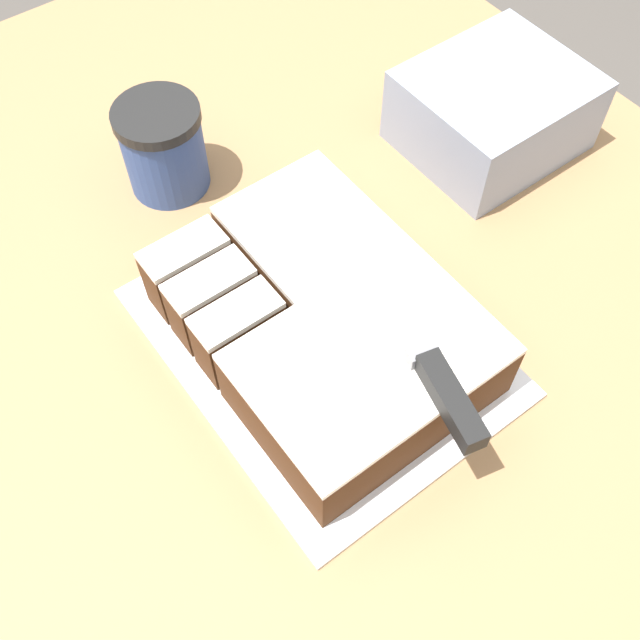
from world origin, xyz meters
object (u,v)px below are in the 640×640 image
Objects in this scene: cake at (324,321)px; coffee_cup at (163,148)px; cake_board at (320,342)px; knife at (426,360)px; storage_box at (493,111)px.

cake is 0.30m from coffee_cup.
cake is (0.00, 0.00, 0.04)m from cake_board.
cake_board is at bearing 28.97° from knife.
cake is 1.02× the size of knife.
cake is 0.36m from storage_box.
coffee_cup is 0.54× the size of storage_box.
storage_box reaches higher than cake.
knife is (0.11, 0.03, 0.09)m from cake_board.
storage_box is (-0.23, 0.32, -0.04)m from knife.
cake_board is 3.36× the size of coffee_cup.
coffee_cup is 0.39m from storage_box.
cake_board is 0.37m from storage_box.
coffee_cup is at bearing 19.03° from knife.
cake_board is 0.04m from cake.
knife is 2.82× the size of coffee_cup.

